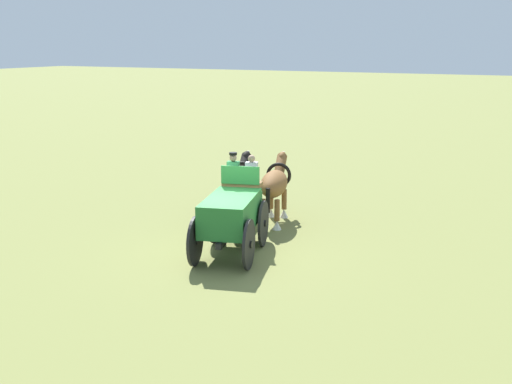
% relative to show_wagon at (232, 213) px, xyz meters
% --- Properties ---
extents(ground_plane, '(220.00, 220.00, 0.00)m').
position_rel_show_wagon_xyz_m(ground_plane, '(-0.18, -0.05, -1.21)').
color(ground_plane, olive).
extents(show_wagon, '(5.67, 2.45, 2.73)m').
position_rel_show_wagon_xyz_m(show_wagon, '(0.00, 0.00, 0.00)').
color(show_wagon, '#236B2D').
rests_on(show_wagon, ground).
extents(draft_horse_near, '(3.00, 1.41, 2.16)m').
position_rel_show_wagon_xyz_m(draft_horse_near, '(3.18, 1.54, 0.09)').
color(draft_horse_near, black).
rests_on(draft_horse_near, ground).
extents(draft_horse_off, '(3.12, 1.39, 2.17)m').
position_rel_show_wagon_xyz_m(draft_horse_off, '(3.53, 0.29, 0.10)').
color(draft_horse_off, brown).
rests_on(draft_horse_off, ground).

